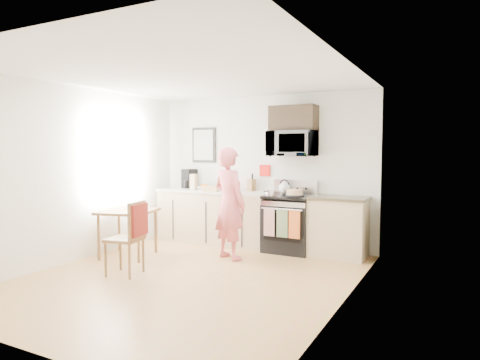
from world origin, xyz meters
The scene contains 28 objects.
floor centered at (0.00, 0.00, 0.00)m, with size 4.60×4.60×0.00m, color #AD8943.
back_wall centered at (0.00, 2.30, 1.30)m, with size 4.00×0.04×2.60m, color white.
front_wall centered at (0.00, -2.30, 1.30)m, with size 4.00×0.04×2.60m, color white.
left_wall centered at (-2.00, 0.00, 1.30)m, with size 0.04×4.60×2.60m, color white.
right_wall centered at (2.00, 0.00, 1.30)m, with size 0.04×4.60×2.60m, color white.
ceiling centered at (0.00, 0.00, 2.60)m, with size 4.00×4.60×0.04m, color white.
window centered at (-1.96, 0.80, 1.55)m, with size 0.06×1.40×1.50m.
cabinet_left centered at (-0.80, 2.00, 0.45)m, with size 2.10×0.60×0.90m, color tan.
countertop_left centered at (-0.80, 2.00, 0.92)m, with size 2.14×0.64×0.04m, color beige.
cabinet_right centered at (1.43, 2.00, 0.45)m, with size 0.84×0.60×0.90m, color tan.
countertop_right centered at (1.43, 2.00, 0.92)m, with size 0.88×0.64×0.04m, color black.
range centered at (0.63, 1.98, 0.44)m, with size 0.76×0.70×1.16m.
microwave centered at (0.63, 2.08, 1.76)m, with size 0.76×0.51×0.42m, color silver.
upper_cabinet centered at (0.63, 2.12, 2.18)m, with size 0.76×0.35×0.40m, color black.
wall_art centered at (-1.20, 2.28, 1.75)m, with size 0.50×0.04×0.65m.
wall_trivet centered at (0.05, 2.28, 1.30)m, with size 0.20×0.02×0.20m, color #B0150F.
person centered at (-0.02, 1.12, 0.85)m, with size 0.62×0.41×1.70m, color #C5363A.
dining_table centered at (-1.48, 0.50, 0.64)m, with size 0.83×0.83×0.73m.
chair centered at (-0.70, -0.24, 0.63)m, with size 0.53×0.49×0.98m.
knife_block centered at (-0.16, 2.19, 1.05)m, with size 0.10×0.13×0.21m, color brown.
utensil_crock centered at (-0.43, 2.11, 1.10)m, with size 0.13×0.13×0.40m.
fruit_bowl centered at (-1.10, 2.06, 0.98)m, with size 0.22×0.22×0.10m.
milk_carton centered at (-1.24, 1.99, 1.08)m, with size 0.11×0.11×0.28m, color tan.
coffee_maker centered at (-1.48, 2.19, 1.11)m, with size 0.25×0.32×0.36m.
bread_bag centered at (-0.76, 1.78, 0.99)m, with size 0.26×0.12×0.10m, color tan.
cake centered at (0.74, 1.90, 0.97)m, with size 0.31×0.31×0.10m.
kettle centered at (0.48, 2.11, 1.03)m, with size 0.19×0.19×0.24m.
pot centered at (0.37, 1.80, 0.97)m, with size 0.18×0.30×0.09m.
Camera 1 is at (3.10, -4.52, 1.65)m, focal length 32.00 mm.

